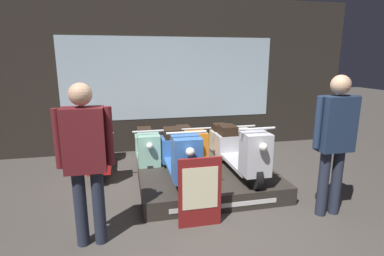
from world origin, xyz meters
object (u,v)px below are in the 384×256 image
Objects in this scene: scooter_backrow_3 at (229,144)px; person_left_browsing at (85,153)px; price_sign_board at (200,192)px; person_right_browsing at (335,135)px; scooter_backrow_2 at (189,146)px; scooter_backrow_1 at (147,149)px; scooter_backrow_0 at (101,152)px; scooter_display_right at (239,151)px; scooter_display_left at (179,155)px.

person_left_browsing is (-2.35, -2.22, 0.68)m from scooter_backrow_3.
scooter_backrow_3 is at bearing 43.45° from person_left_browsing.
price_sign_board is at bearing 3.59° from person_left_browsing.
person_right_browsing reaches higher than scooter_backrow_3.
person_left_browsing reaches higher than scooter_backrow_2.
person_right_browsing is (2.14, -2.22, 0.71)m from scooter_backrow_1.
scooter_backrow_0 and scooter_backrow_2 have the same top height.
price_sign_board is (-1.68, 0.08, -0.62)m from person_right_browsing.
scooter_backrow_0 is at bearing 150.29° from scooter_display_right.
scooter_display_right is 1.34m from scooter_backrow_2.
person_right_browsing is (1.35, -2.22, 0.71)m from scooter_backrow_2.
scooter_backrow_2 and scooter_backrow_3 have the same top height.
scooter_backrow_3 is at bearing 0.00° from scooter_backrow_0.
scooter_display_left reaches higher than scooter_backrow_1.
scooter_backrow_1 is (-0.38, 1.20, -0.25)m from scooter_display_left.
scooter_display_left is 1.30m from scooter_backrow_2.
person_left_browsing reaches higher than scooter_display_right.
scooter_backrow_0 and scooter_backrow_3 have the same top height.
scooter_display_right is 1.00× the size of scooter_backrow_2.
scooter_display_right is at bearing 47.93° from price_sign_board.
scooter_backrow_0 is 2.33m from person_left_browsing.
scooter_display_right reaches higher than scooter_backrow_0.
scooter_display_left reaches higher than scooter_backrow_3.
scooter_backrow_3 is 2.40m from person_right_browsing.
scooter_display_right is 0.93× the size of person_left_browsing.
scooter_display_right is at bearing 0.00° from scooter_display_left.
scooter_display_left is 1.29m from scooter_backrow_1.
scooter_backrow_1 is at bearing 180.00° from scooter_backrow_2.
person_left_browsing reaches higher than scooter_backrow_3.
scooter_backrow_1 is at bearing 107.58° from scooter_display_left.
person_left_browsing reaches higher than scooter_backrow_0.
scooter_backrow_2 is at bearing 71.07° from scooter_display_left.
scooter_display_left is 0.93× the size of person_left_browsing.
price_sign_board is at bearing -77.82° from scooter_backrow_1.
scooter_backrow_0 is at bearing 90.88° from person_left_browsing.
person_left_browsing is at bearing -89.12° from scooter_backrow_0.
person_right_browsing is at bearing -46.06° from scooter_backrow_1.
price_sign_board is (-1.12, -2.15, 0.09)m from scooter_backrow_3.
person_right_browsing is at bearing -75.99° from scooter_backrow_3.
scooter_display_right reaches higher than scooter_backrow_1.
scooter_backrow_1 is 2.45m from person_left_browsing.
price_sign_board reaches higher than scooter_backrow_0.
scooter_backrow_2 is 2.17m from price_sign_board.
scooter_display_right is (0.93, 0.00, 0.00)m from scooter_display_left.
scooter_display_left is at bearing 94.98° from price_sign_board.
scooter_backrow_1 is at bearing 133.94° from person_right_browsing.
scooter_display_right reaches higher than scooter_backrow_3.
person_right_browsing is at bearing -50.96° from scooter_display_right.
scooter_display_right is 2.35m from person_left_browsing.
scooter_backrow_3 is (1.21, 1.20, -0.25)m from scooter_display_left.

